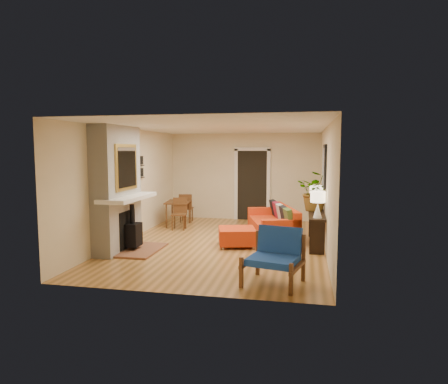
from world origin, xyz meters
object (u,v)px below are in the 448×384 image
at_px(sofa, 275,222).
at_px(houseplant, 316,191).
at_px(lamp_near, 318,201).
at_px(lamp_far, 316,194).
at_px(ottoman, 237,236).
at_px(blue_chair, 276,253).
at_px(console_table, 316,219).
at_px(dining_table, 180,206).

distance_m(sofa, houseplant, 1.31).
bearing_deg(houseplant, lamp_near, -89.39).
distance_m(lamp_near, houseplant, 0.95).
xyz_separation_m(lamp_near, lamp_far, (0.00, 1.43, 0.00)).
relative_size(ottoman, blue_chair, 0.94).
xyz_separation_m(sofa, houseplant, (0.94, -0.41, 0.82)).
xyz_separation_m(lamp_far, houseplant, (-0.01, -0.49, 0.12)).
relative_size(sofa, blue_chair, 2.21).
xyz_separation_m(console_table, houseplant, (-0.01, 0.25, 0.60)).
bearing_deg(blue_chair, dining_table, 124.42).
distance_m(ottoman, dining_table, 2.85).
relative_size(sofa, lamp_near, 4.11).
bearing_deg(sofa, ottoman, -124.36).
bearing_deg(sofa, dining_table, 160.81).
relative_size(ottoman, houseplant, 1.05).
xyz_separation_m(console_table, lamp_far, (0.00, 0.75, 0.49)).
bearing_deg(ottoman, console_table, 14.70).
height_order(ottoman, lamp_near, lamp_near).
bearing_deg(lamp_far, sofa, -174.89).
relative_size(sofa, ottoman, 2.34).
bearing_deg(dining_table, ottoman, -46.46).
distance_m(dining_table, lamp_near, 4.34).
bearing_deg(lamp_far, dining_table, 166.80).
distance_m(console_table, houseplant, 0.65).
bearing_deg(dining_table, lamp_near, -32.05).
bearing_deg(lamp_far, blue_chair, -101.39).
bearing_deg(houseplant, ottoman, -157.52).
bearing_deg(ottoman, sofa, 55.64).
height_order(dining_table, lamp_far, lamp_far).
xyz_separation_m(blue_chair, console_table, (0.70, 2.71, 0.11)).
distance_m(sofa, lamp_near, 1.79).
height_order(lamp_near, houseplant, houseplant).
xyz_separation_m(ottoman, blue_chair, (1.01, -2.27, 0.24)).
bearing_deg(lamp_near, houseplant, 90.61).
height_order(dining_table, houseplant, houseplant).
distance_m(ottoman, blue_chair, 2.49).
bearing_deg(ottoman, blue_chair, -65.99).
bearing_deg(console_table, sofa, 145.14).
height_order(sofa, dining_table, dining_table).
bearing_deg(console_table, blue_chair, -104.40).
distance_m(blue_chair, lamp_near, 2.22).
bearing_deg(lamp_near, lamp_far, 90.00).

